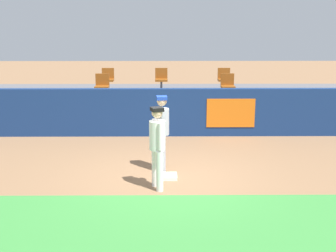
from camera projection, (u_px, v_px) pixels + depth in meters
ground_plane at (165, 177)px, 10.34m from camera, size 60.00×60.00×0.00m
grass_foreground_strip at (165, 225)px, 7.92m from camera, size 18.00×2.80×0.01m
first_base at (168, 176)px, 10.29m from camera, size 0.40×0.40×0.08m
player_fielder_home at (157, 142)px, 9.44m from camera, size 0.43×0.58×1.79m
player_runner_visitor at (162, 128)px, 10.60m from camera, size 0.37×0.51×1.82m
field_wall at (165, 112)px, 13.90m from camera, size 18.00×0.26×1.50m
bleacher_platform at (165, 106)px, 16.47m from camera, size 18.00×4.80×0.94m
seat_back_center at (161, 78)px, 16.90m from camera, size 0.47×0.44×0.84m
seat_front_left at (102, 85)px, 15.13m from camera, size 0.47×0.44×0.84m
seat_front_right at (228, 85)px, 15.17m from camera, size 0.46×0.44×0.84m
seat_back_right at (224, 78)px, 16.92m from camera, size 0.47×0.44×0.84m
seat_back_left at (108, 78)px, 16.88m from camera, size 0.46×0.44×0.84m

